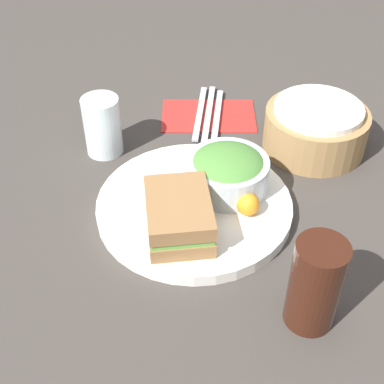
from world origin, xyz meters
name	(u,v)px	position (x,y,z in m)	size (l,w,h in m)	color
ground_plane	(192,211)	(0.00, 0.00, 0.00)	(4.00, 4.00, 0.00)	#3D3833
plate	(192,206)	(0.00, 0.00, 0.01)	(0.32, 0.32, 0.02)	white
sandwich	(176,216)	(0.07, -0.02, 0.05)	(0.14, 0.11, 0.06)	olive
salad_bowl	(225,171)	(-0.04, 0.05, 0.05)	(0.13, 0.13, 0.07)	silver
dressing_cup	(168,176)	(-0.05, -0.04, 0.03)	(0.06, 0.06, 0.03)	#B7B7BC
orange_wedge	(246,204)	(0.03, 0.08, 0.04)	(0.04, 0.04, 0.04)	orange
drink_glass	(312,284)	(0.21, 0.15, 0.07)	(0.07, 0.07, 0.14)	#38190F
bread_basket	(314,128)	(-0.18, 0.22, 0.04)	(0.19, 0.19, 0.09)	#997547
napkin	(207,115)	(-0.29, 0.03, 0.00)	(0.12, 0.19, 0.00)	#B22823
fork	(198,113)	(-0.29, 0.01, 0.01)	(0.20, 0.01, 0.01)	#B2B2B7
knife	(207,113)	(-0.29, 0.03, 0.01)	(0.21, 0.01, 0.01)	#B2B2B7
spoon	(216,114)	(-0.28, 0.05, 0.01)	(0.18, 0.01, 0.01)	#B2B2B7
water_glass	(100,126)	(-0.17, -0.17, 0.06)	(0.07, 0.07, 0.11)	silver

